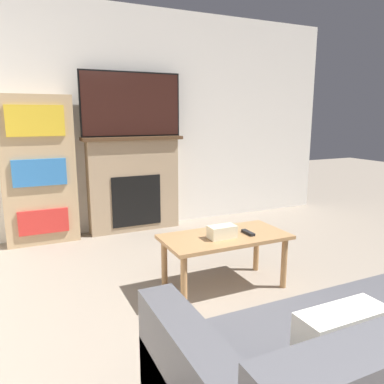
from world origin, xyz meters
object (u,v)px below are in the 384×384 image
object	(u,v)px
coffee_table	(225,243)
bookshelf	(39,171)
fireplace	(134,184)
tv	(132,104)

from	to	relation	value
coffee_table	bookshelf	bearing A→B (deg)	123.99
fireplace	coffee_table	distance (m)	1.94
tv	coffee_table	xyz separation A→B (m)	(0.20, -1.90, -1.15)
bookshelf	tv	bearing A→B (deg)	0.19
tv	bookshelf	xyz separation A→B (m)	(-1.08, -0.00, -0.73)
tv	coffee_table	distance (m)	2.23
fireplace	bookshelf	distance (m)	1.10
coffee_table	bookshelf	world-z (taller)	bookshelf
coffee_table	bookshelf	xyz separation A→B (m)	(-1.28, 1.90, 0.42)
fireplace	bookshelf	xyz separation A→B (m)	(-1.08, -0.02, 0.23)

